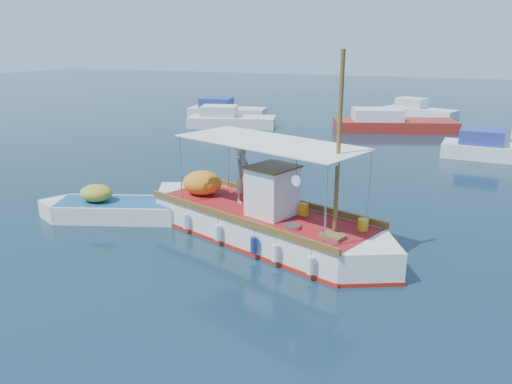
% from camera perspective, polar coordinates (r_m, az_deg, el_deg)
% --- Properties ---
extents(ground, '(160.00, 160.00, 0.00)m').
position_cam_1_polar(ground, '(16.79, 1.31, -5.22)').
color(ground, black).
rests_on(ground, ground).
extents(fishing_caique, '(9.79, 5.19, 6.33)m').
position_cam_1_polar(fishing_caique, '(16.64, 0.30, -3.34)').
color(fishing_caique, white).
rests_on(fishing_caique, ground).
extents(dinghy, '(5.67, 3.03, 1.47)m').
position_cam_1_polar(dinghy, '(19.16, -15.67, -2.03)').
color(dinghy, white).
rests_on(dinghy, ground).
extents(bg_boat_nw, '(6.89, 4.11, 1.80)m').
position_cam_1_polar(bg_boat_nw, '(38.19, -3.07, 8.16)').
color(bg_boat_nw, silver).
rests_on(bg_boat_nw, ground).
extents(bg_boat_n, '(9.04, 5.50, 1.80)m').
position_cam_1_polar(bg_boat_n, '(37.74, 15.13, 7.49)').
color(bg_boat_n, maroon).
rests_on(bg_boat_n, ground).
extents(bg_boat_ne, '(5.81, 2.55, 1.80)m').
position_cam_1_polar(bg_boat_ne, '(30.73, 25.49, 4.35)').
color(bg_boat_ne, silver).
rests_on(bg_boat_ne, ground).
extents(bg_boat_far_w, '(6.80, 3.35, 1.80)m').
position_cam_1_polar(bg_boat_far_w, '(43.32, -3.56, 9.20)').
color(bg_boat_far_w, silver).
rests_on(bg_boat_far_w, ground).
extents(bg_boat_far_n, '(6.16, 3.92, 1.80)m').
position_cam_1_polar(bg_boat_far_n, '(45.11, 18.08, 8.72)').
color(bg_boat_far_n, silver).
rests_on(bg_boat_far_n, ground).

